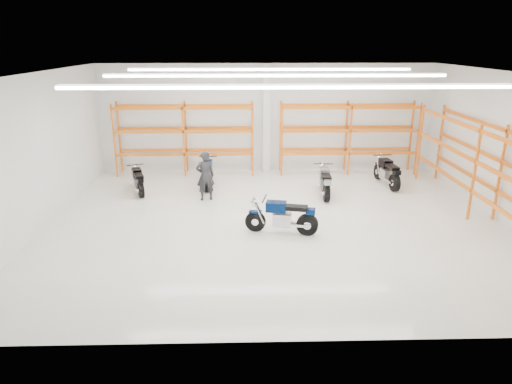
{
  "coord_description": "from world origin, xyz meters",
  "views": [
    {
      "loc": [
        -0.95,
        -13.2,
        5.35
      ],
      "look_at": [
        -0.58,
        0.5,
        0.8
      ],
      "focal_mm": 32.0,
      "sensor_mm": 36.0,
      "label": 1
    }
  ],
  "objects_px": {
    "motorcycle_back_b": "(207,173)",
    "motorcycle_back_c": "(325,183)",
    "motorcycle_main": "(285,217)",
    "structural_column": "(267,119)",
    "standing_man": "(205,176)",
    "motorcycle_back_d": "(388,173)",
    "motorcycle_back_a": "(138,181)"
  },
  "relations": [
    {
      "from": "motorcycle_back_b",
      "to": "motorcycle_back_d",
      "type": "distance_m",
      "value": 6.95
    },
    {
      "from": "motorcycle_back_c",
      "to": "standing_man",
      "type": "xyz_separation_m",
      "value": [
        -4.26,
        -0.36,
        0.39
      ]
    },
    {
      "from": "motorcycle_main",
      "to": "standing_man",
      "type": "relative_size",
      "value": 1.21
    },
    {
      "from": "standing_man",
      "to": "structural_column",
      "type": "xyz_separation_m",
      "value": [
        2.31,
        3.71,
        1.37
      ]
    },
    {
      "from": "motorcycle_back_b",
      "to": "motorcycle_back_c",
      "type": "height_order",
      "value": "motorcycle_back_b"
    },
    {
      "from": "motorcycle_back_b",
      "to": "structural_column",
      "type": "height_order",
      "value": "structural_column"
    },
    {
      "from": "motorcycle_back_a",
      "to": "motorcycle_back_b",
      "type": "relative_size",
      "value": 0.83
    },
    {
      "from": "standing_man",
      "to": "structural_column",
      "type": "height_order",
      "value": "structural_column"
    },
    {
      "from": "motorcycle_main",
      "to": "structural_column",
      "type": "height_order",
      "value": "structural_column"
    },
    {
      "from": "motorcycle_back_d",
      "to": "motorcycle_back_c",
      "type": "bearing_deg",
      "value": -157.14
    },
    {
      "from": "motorcycle_back_c",
      "to": "motorcycle_main",
      "type": "bearing_deg",
      "value": -117.08
    },
    {
      "from": "motorcycle_back_d",
      "to": "structural_column",
      "type": "xyz_separation_m",
      "value": [
        -4.58,
        2.24,
        1.74
      ]
    },
    {
      "from": "motorcycle_main",
      "to": "standing_man",
      "type": "distance_m",
      "value": 3.97
    },
    {
      "from": "motorcycle_back_b",
      "to": "motorcycle_back_c",
      "type": "relative_size",
      "value": 1.04
    },
    {
      "from": "motorcycle_main",
      "to": "motorcycle_back_b",
      "type": "relative_size",
      "value": 0.95
    },
    {
      "from": "motorcycle_back_b",
      "to": "standing_man",
      "type": "bearing_deg",
      "value": -87.73
    },
    {
      "from": "motorcycle_back_a",
      "to": "motorcycle_back_d",
      "type": "height_order",
      "value": "motorcycle_back_d"
    },
    {
      "from": "motorcycle_back_d",
      "to": "structural_column",
      "type": "relative_size",
      "value": 0.49
    },
    {
      "from": "motorcycle_main",
      "to": "structural_column",
      "type": "xyz_separation_m",
      "value": [
        -0.21,
        6.75,
        1.76
      ]
    },
    {
      "from": "motorcycle_main",
      "to": "motorcycle_back_d",
      "type": "xyz_separation_m",
      "value": [
        4.37,
        4.51,
        0.02
      ]
    },
    {
      "from": "standing_man",
      "to": "motorcycle_back_d",
      "type": "bearing_deg",
      "value": 178.5
    },
    {
      "from": "motorcycle_back_d",
      "to": "motorcycle_main",
      "type": "bearing_deg",
      "value": -134.1
    },
    {
      "from": "motorcycle_main",
      "to": "motorcycle_back_b",
      "type": "distance_m",
      "value": 5.2
    },
    {
      "from": "motorcycle_back_d",
      "to": "standing_man",
      "type": "distance_m",
      "value": 7.06
    },
    {
      "from": "motorcycle_main",
      "to": "motorcycle_back_b",
      "type": "bearing_deg",
      "value": 119.75
    },
    {
      "from": "motorcycle_back_a",
      "to": "motorcycle_back_b",
      "type": "distance_m",
      "value": 2.57
    },
    {
      "from": "motorcycle_main",
      "to": "motorcycle_back_d",
      "type": "height_order",
      "value": "motorcycle_back_d"
    },
    {
      "from": "motorcycle_main",
      "to": "motorcycle_back_b",
      "type": "xyz_separation_m",
      "value": [
        -2.58,
        4.51,
        0.06
      ]
    },
    {
      "from": "motorcycle_main",
      "to": "motorcycle_back_c",
      "type": "distance_m",
      "value": 3.82
    },
    {
      "from": "motorcycle_main",
      "to": "motorcycle_back_d",
      "type": "relative_size",
      "value": 0.96
    },
    {
      "from": "motorcycle_back_a",
      "to": "motorcycle_main",
      "type": "bearing_deg",
      "value": -37.56
    },
    {
      "from": "motorcycle_back_a",
      "to": "motorcycle_back_d",
      "type": "relative_size",
      "value": 0.83
    }
  ]
}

